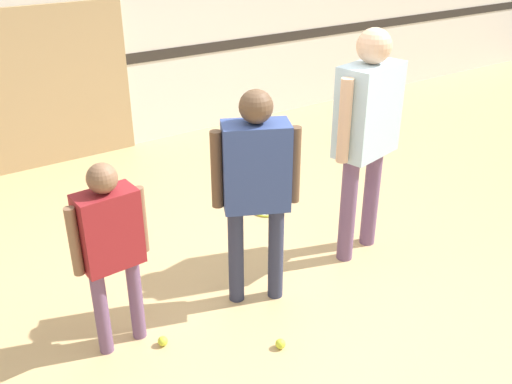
{
  "coord_description": "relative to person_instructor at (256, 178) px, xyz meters",
  "views": [
    {
      "loc": [
        -2.05,
        -2.69,
        2.55
      ],
      "look_at": [
        -0.15,
        0.13,
        0.86
      ],
      "focal_mm": 40.0,
      "sensor_mm": 36.0,
      "label": 1
    }
  ],
  "objects": [
    {
      "name": "tennis_ball_by_spare_racket",
      "position": [
        0.82,
        0.95,
        -0.93
      ],
      "size": [
        0.07,
        0.07,
        0.07
      ],
      "primitive_type": "sphere",
      "color": "#CCE038",
      "rests_on": "ground_plane"
    },
    {
      "name": "tennis_ball_near_instructor",
      "position": [
        -0.17,
        -0.54,
        -0.93
      ],
      "size": [
        0.07,
        0.07,
        0.07
      ],
      "primitive_type": "sphere",
      "color": "#CCE038",
      "rests_on": "ground_plane"
    },
    {
      "name": "wall_back",
      "position": [
        0.15,
        3.34,
        0.63
      ],
      "size": [
        16.0,
        0.07,
        3.2
      ],
      "color": "silver",
      "rests_on": "ground_plane"
    },
    {
      "name": "ground_plane",
      "position": [
        0.15,
        -0.13,
        -0.96
      ],
      "size": [
        16.0,
        16.0,
        0.0
      ],
      "primitive_type": "plane",
      "color": "tan"
    },
    {
      "name": "person_student_left",
      "position": [
        -0.99,
        0.07,
        -0.17
      ],
      "size": [
        0.49,
        0.22,
        1.28
      ],
      "rotation": [
        0.0,
        0.0,
        0.06
      ],
      "color": "#6B4C70",
      "rests_on": "ground_plane"
    },
    {
      "name": "person_student_right",
      "position": [
        1.05,
        0.07,
        0.16
      ],
      "size": [
        0.67,
        0.38,
        1.81
      ],
      "rotation": [
        0.0,
        0.0,
        -2.92
      ],
      "color": "#6B4C70",
      "rests_on": "ground_plane"
    },
    {
      "name": "wall_panel",
      "position": [
        -0.78,
        3.28,
        -0.12
      ],
      "size": [
        2.45,
        0.05,
        1.69
      ],
      "color": "tan",
      "rests_on": "ground_plane"
    },
    {
      "name": "tennis_ball_stray_left",
      "position": [
        -0.79,
        -0.09,
        -0.93
      ],
      "size": [
        0.07,
        0.07,
        0.07
      ],
      "primitive_type": "sphere",
      "color": "#CCE038",
      "rests_on": "ground_plane"
    },
    {
      "name": "racket_spare_on_floor",
      "position": [
        0.81,
        1.06,
        -0.95
      ],
      "size": [
        0.45,
        0.46,
        0.03
      ],
      "rotation": [
        0.0,
        0.0,
        2.34
      ],
      "color": "#C6D838",
      "rests_on": "ground_plane"
    },
    {
      "name": "person_instructor",
      "position": [
        0.0,
        0.0,
        0.0
      ],
      "size": [
        0.54,
        0.4,
        1.56
      ],
      "rotation": [
        0.0,
        0.0,
        -0.45
      ],
      "color": "#2D334C",
      "rests_on": "ground_plane"
    }
  ]
}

